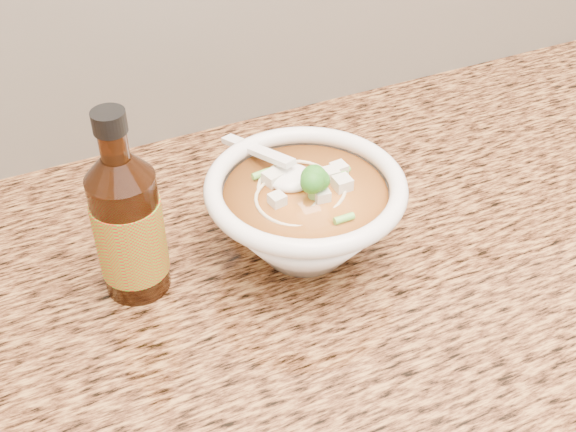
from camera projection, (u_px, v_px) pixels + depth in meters
name	position (u px, v px, depth m)	size (l,w,h in m)	color
counter_slab	(465.00, 232.00, 0.85)	(4.00, 0.68, 0.04)	#A0703A
soup_bowl	(305.00, 214.00, 0.76)	(0.21, 0.24, 0.12)	white
hot_sauce_bottle	(129.00, 226.00, 0.70)	(0.07, 0.07, 0.21)	#371707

